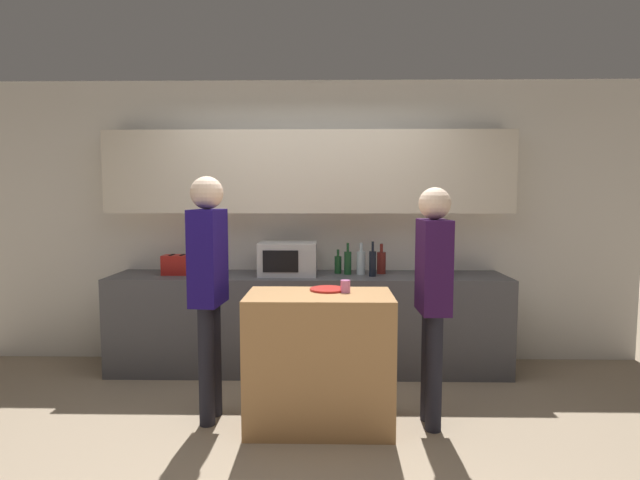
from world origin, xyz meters
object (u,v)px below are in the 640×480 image
object	(u,v)px
bottle_3	(373,263)
cup_0	(345,286)
potted_plant	(445,254)
bottle_2	(361,262)
toaster	(177,265)
bottle_0	(338,264)
bottle_1	(348,262)
person_left	(208,276)
bottle_4	(381,262)
person_center	(433,286)
microwave	(288,259)
plate_on_island	(328,289)

from	to	relation	value
bottle_3	cup_0	size ratio (longest dim) A/B	3.63
potted_plant	bottle_2	size ratio (longest dim) A/B	1.36
potted_plant	bottle_3	world-z (taller)	potted_plant
toaster	bottle_2	size ratio (longest dim) A/B	0.89
bottle_0	bottle_1	bearing A→B (deg)	-33.01
toaster	cup_0	world-z (taller)	toaster
potted_plant	bottle_2	world-z (taller)	potted_plant
bottle_0	person_left	xyz separation A→B (m)	(-0.93, -1.17, 0.08)
toaster	bottle_4	xyz separation A→B (m)	(1.88, 0.08, 0.02)
person_center	bottle_1	bearing A→B (deg)	23.89
bottle_0	bottle_2	size ratio (longest dim) A/B	0.77
microwave	bottle_3	size ratio (longest dim) A/B	1.65
bottle_4	bottle_0	bearing A→B (deg)	177.91
toaster	bottle_3	size ratio (longest dim) A/B	0.82
bottle_2	cup_0	world-z (taller)	bottle_2
bottle_4	potted_plant	bearing A→B (deg)	-8.51
bottle_3	bottle_4	size ratio (longest dim) A/B	1.12
bottle_3	microwave	bearing A→B (deg)	174.94
bottle_1	microwave	bearing A→B (deg)	-175.49
potted_plant	bottle_0	xyz separation A→B (m)	(-0.97, 0.10, -0.11)
bottle_1	bottle_3	xyz separation A→B (m)	(0.22, -0.11, 0.01)
bottle_2	bottle_4	world-z (taller)	bottle_2
bottle_1	plate_on_island	distance (m)	1.07
bottle_3	person_left	bearing A→B (deg)	-141.22
microwave	bottle_2	xyz separation A→B (m)	(0.67, 0.04, -0.04)
bottle_4	person_center	size ratio (longest dim) A/B	0.17
plate_on_island	cup_0	bearing A→B (deg)	-32.05
bottle_3	toaster	bearing A→B (deg)	177.77
microwave	bottle_1	bearing A→B (deg)	4.51
microwave	bottle_3	bearing A→B (deg)	-5.06
bottle_3	person_left	size ratio (longest dim) A/B	0.18
plate_on_island	bottle_4	bearing A→B (deg)	65.74
microwave	person_center	size ratio (longest dim) A/B	0.31
microwave	plate_on_island	distance (m)	1.08
bottle_0	person_center	distance (m)	1.38
potted_plant	bottle_4	bearing A→B (deg)	171.49
plate_on_island	microwave	bearing A→B (deg)	110.09
bottle_2	plate_on_island	world-z (taller)	bottle_2
bottle_1	bottle_2	xyz separation A→B (m)	(0.12, 0.00, 0.00)
bottle_2	cup_0	bearing A→B (deg)	-99.06
potted_plant	person_center	xyz separation A→B (m)	(-0.34, -1.12, -0.09)
toaster	person_left	bearing A→B (deg)	-62.84
bottle_0	bottle_3	xyz separation A→B (m)	(0.31, -0.17, 0.03)
toaster	bottle_2	distance (m)	1.69
person_center	bottle_0	bearing A→B (deg)	26.23
bottle_4	toaster	bearing A→B (deg)	-177.42
cup_0	person_center	size ratio (longest dim) A/B	0.05
toaster	bottle_4	bearing A→B (deg)	2.58
toaster	bottle_2	world-z (taller)	bottle_2
bottle_0	person_center	size ratio (longest dim) A/B	0.13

